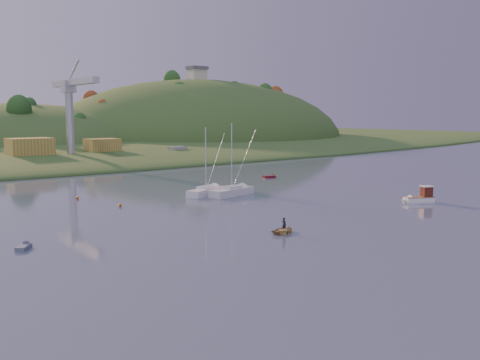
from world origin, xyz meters
TOP-DOWN VIEW (x-y plane):
  - shore_slope at (0.00, 165.00)m, footprint 640.00×150.00m
  - hill_center at (10.00, 210.00)m, footprint 140.00×120.00m
  - hill_right at (95.00, 195.00)m, footprint 150.00×130.00m
  - hilltop_house at (95.00, 195.00)m, footprint 9.00×7.00m
  - wharf at (5.00, 122.00)m, footprint 42.00×16.00m
  - shed_west at (-8.00, 123.00)m, footprint 11.00×8.00m
  - shed_east at (13.00, 124.00)m, footprint 9.00×7.00m
  - dock_crane at (2.00, 118.39)m, footprint 3.20×28.00m
  - fishing_boat at (18.93, 23.29)m, footprint 5.47×3.86m
  - sailboat_near at (-2.15, 49.87)m, footprint 8.55×5.23m
  - sailboat_far at (0.95, 46.79)m, footprint 9.03×4.20m
  - canoe at (-11.81, 20.61)m, footprint 3.46×2.66m
  - paddler at (-11.81, 20.61)m, footprint 0.44×0.61m
  - red_tender at (23.16, 61.39)m, footprint 3.25×1.63m
  - grey_dinghy at (-37.15, 32.16)m, footprint 2.36×2.65m
  - work_vessel at (35.00, 118.00)m, footprint 14.89×9.05m
  - buoy_1 at (-20.82, 59.14)m, footprint 0.50×0.50m
  - buoy_2 at (-18.60, 48.47)m, footprint 0.50×0.50m

SIDE VIEW (x-z plane):
  - shore_slope at x=0.00m, z-range -3.50..3.50m
  - hill_center at x=10.00m, z-range -18.00..18.00m
  - hill_right at x=95.00m, z-range -30.00..30.00m
  - grey_dinghy at x=-37.15m, z-range -0.29..0.69m
  - red_tender at x=23.16m, z-range -0.31..0.75m
  - buoy_1 at x=-20.82m, z-range 0.00..0.50m
  - buoy_2 at x=-18.60m, z-range 0.00..0.50m
  - canoe at x=-11.81m, z-range 0.00..0.66m
  - sailboat_near at x=-2.15m, z-range -4.96..6.43m
  - fishing_boat at x=18.93m, z-range -0.94..2.44m
  - sailboat_far at x=0.95m, z-range -5.26..6.81m
  - paddler at x=-11.81m, z-range 0.00..1.56m
  - wharf at x=5.00m, z-range 0.00..2.40m
  - work_vessel at x=35.00m, z-range -0.52..3.09m
  - shed_east at x=13.00m, z-range 2.40..6.40m
  - shed_west at x=-8.00m, z-range 2.40..7.20m
  - dock_crane at x=2.00m, z-range 7.02..27.32m
  - hilltop_house at x=95.00m, z-range 30.18..36.63m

